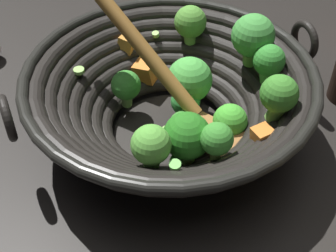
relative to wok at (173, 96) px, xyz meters
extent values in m
plane|color=black|center=(0.00, 0.00, -0.07)|extent=(4.00, 4.00, 0.00)
cylinder|color=black|center=(0.00, 0.00, -0.06)|extent=(0.15, 0.15, 0.01)
torus|color=black|center=(0.00, 0.00, -0.05)|extent=(0.20, 0.20, 0.02)
torus|color=black|center=(0.00, 0.00, -0.04)|extent=(0.22, 0.22, 0.02)
torus|color=black|center=(0.00, 0.00, -0.02)|extent=(0.25, 0.25, 0.02)
torus|color=black|center=(0.00, 0.00, -0.01)|extent=(0.27, 0.27, 0.02)
torus|color=black|center=(0.00, 0.00, 0.00)|extent=(0.29, 0.29, 0.02)
torus|color=black|center=(0.00, 0.00, 0.01)|extent=(0.32, 0.32, 0.02)
torus|color=black|center=(0.00, 0.00, 0.02)|extent=(0.34, 0.34, 0.02)
torus|color=black|center=(0.00, 0.00, 0.03)|extent=(0.36, 0.36, 0.01)
torus|color=black|center=(-0.03, 0.19, 0.03)|extent=(0.05, 0.02, 0.05)
torus|color=black|center=(0.03, -0.19, 0.03)|extent=(0.05, 0.02, 0.05)
cylinder|color=#6AA149|center=(0.07, 0.10, 0.01)|extent=(0.03, 0.03, 0.02)
sphere|color=#3B822A|center=(0.07, 0.10, 0.04)|extent=(0.04, 0.04, 0.04)
cylinder|color=#7CB043|center=(-0.03, 0.03, -0.03)|extent=(0.03, 0.03, 0.02)
sphere|color=green|center=(-0.03, 0.03, 0.00)|extent=(0.06, 0.06, 0.06)
cylinder|color=#78AF3A|center=(-0.01, 0.02, -0.05)|extent=(0.02, 0.02, 0.02)
sphere|color=green|center=(-0.01, 0.02, -0.02)|extent=(0.04, 0.04, 0.04)
cylinder|color=#58953D|center=(0.09, -0.05, -0.01)|extent=(0.02, 0.02, 0.02)
sphere|color=#58A83D|center=(0.09, -0.05, 0.02)|extent=(0.04, 0.04, 0.04)
cylinder|color=#7BAD48|center=(0.10, 0.02, -0.01)|extent=(0.02, 0.02, 0.02)
sphere|color=#398C2E|center=(0.10, 0.02, 0.01)|extent=(0.04, 0.04, 0.04)
cylinder|color=#6DA24D|center=(-0.11, 0.06, 0.00)|extent=(0.02, 0.02, 0.02)
sphere|color=#509335|center=(-0.11, 0.06, 0.03)|extent=(0.05, 0.05, 0.05)
cylinder|color=#5F9540|center=(-0.04, 0.12, 0.01)|extent=(0.03, 0.03, 0.02)
sphere|color=green|center=(-0.04, 0.12, 0.05)|extent=(0.06, 0.06, 0.06)
cylinder|color=#5BA44E|center=(0.00, 0.13, 0.00)|extent=(0.03, 0.02, 0.02)
sphere|color=#31862E|center=(0.00, 0.13, 0.03)|extent=(0.04, 0.04, 0.04)
cylinder|color=#89C24E|center=(0.04, 0.06, -0.05)|extent=(0.02, 0.02, 0.02)
sphere|color=green|center=(0.04, 0.06, -0.02)|extent=(0.04, 0.04, 0.04)
cylinder|color=#82AF5C|center=(-0.05, -0.05, -0.04)|extent=(0.02, 0.02, 0.02)
sphere|color=#3B8C32|center=(-0.05, -0.05, -0.01)|extent=(0.04, 0.04, 0.04)
cylinder|color=#68A64F|center=(0.03, 0.01, -0.05)|extent=(0.02, 0.02, 0.02)
sphere|color=#3B862F|center=(0.03, 0.01, -0.02)|extent=(0.04, 0.04, 0.04)
cylinder|color=#7FAE51|center=(0.07, 0.00, -0.03)|extent=(0.03, 0.03, 0.03)
sphere|color=#256F1D|center=(0.07, 0.00, 0.00)|extent=(0.06, 0.06, 0.06)
cube|color=orange|center=(-0.09, -0.01, -0.03)|extent=(0.04, 0.04, 0.03)
cube|color=tan|center=(-0.05, 0.04, -0.04)|extent=(0.04, 0.04, 0.03)
cube|color=orange|center=(0.10, 0.08, 0.00)|extent=(0.03, 0.03, 0.02)
cube|color=gold|center=(-0.12, -0.03, 0.00)|extent=(0.03, 0.03, 0.03)
cylinder|color=#99D166|center=(0.04, -0.02, -0.01)|extent=(0.02, 0.02, 0.01)
cylinder|color=#56B247|center=(0.09, -0.02, -0.02)|extent=(0.02, 0.02, 0.01)
cylinder|color=#99D166|center=(-0.13, 0.01, 0.01)|extent=(0.01, 0.01, 0.01)
cylinder|color=#99D166|center=(0.08, 0.10, 0.02)|extent=(0.02, 0.02, 0.01)
cylinder|color=#6BC651|center=(0.12, -0.03, 0.01)|extent=(0.02, 0.02, 0.01)
cylinder|color=#99D166|center=(-0.07, -0.11, 0.01)|extent=(0.02, 0.02, 0.01)
cube|color=brown|center=(0.05, 0.04, -0.03)|extent=(0.09, 0.08, 0.01)
cylinder|color=olive|center=(-0.06, -0.05, 0.08)|extent=(0.20, 0.16, 0.19)
camera|label=1|loc=(0.45, -0.13, 0.39)|focal=52.14mm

